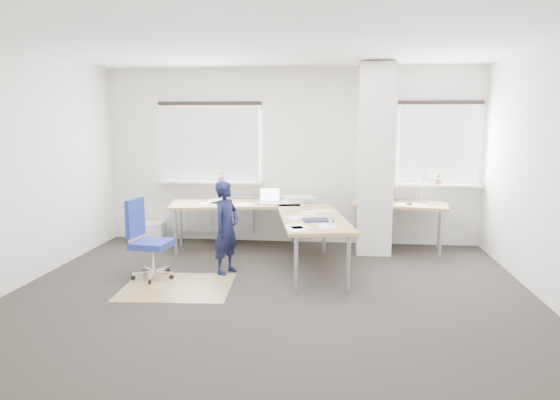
# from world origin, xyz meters

# --- Properties ---
(ground) EXTENTS (6.00, 6.00, 0.00)m
(ground) POSITION_xyz_m (0.00, 0.00, 0.00)
(ground) COLOR #2A2522
(ground) RESTS_ON ground
(room_shell) EXTENTS (6.04, 5.04, 2.82)m
(room_shell) POSITION_xyz_m (0.18, 0.45, 1.75)
(room_shell) COLOR beige
(room_shell) RESTS_ON ground
(floor_mat) EXTENTS (1.34, 1.16, 0.01)m
(floor_mat) POSITION_xyz_m (-1.14, 0.05, 0.00)
(floor_mat) COLOR #937A50
(floor_mat) RESTS_ON ground
(white_crate) EXTENTS (0.57, 0.43, 0.32)m
(white_crate) POSITION_xyz_m (-2.34, 2.25, 0.16)
(white_crate) COLOR white
(white_crate) RESTS_ON ground
(desk_main) EXTENTS (2.82, 2.63, 0.96)m
(desk_main) POSITION_xyz_m (-0.12, 1.42, 0.69)
(desk_main) COLOR #A28146
(desk_main) RESTS_ON ground
(desk_side) EXTENTS (1.50, 0.93, 1.22)m
(desk_side) POSITION_xyz_m (1.71, 2.12, 0.69)
(desk_side) COLOR #A28146
(desk_side) RESTS_ON ground
(task_chair) EXTENTS (0.55, 0.54, 1.00)m
(task_chair) POSITION_xyz_m (-1.58, 0.37, 0.28)
(task_chair) COLOR navy
(task_chair) RESTS_ON ground
(person) EXTENTS (0.44, 0.52, 1.21)m
(person) POSITION_xyz_m (-0.67, 0.67, 0.60)
(person) COLOR black
(person) RESTS_ON ground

